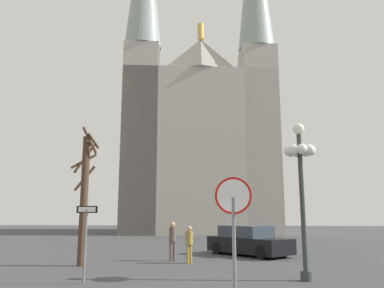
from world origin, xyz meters
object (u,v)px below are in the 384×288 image
object	(u,v)px
bare_tree	(84,194)
pedestrian_standing	(173,237)
pedestrian_walking	(189,241)
street_lamp	(301,168)
one_way_arrow_sign	(86,233)
cathedral	(198,131)
parked_car_near_black	(248,241)
stop_sign	(234,217)

from	to	relation	value
bare_tree	pedestrian_standing	world-z (taller)	bare_tree
pedestrian_walking	street_lamp	bearing A→B (deg)	-43.81
one_way_arrow_sign	bare_tree	bearing A→B (deg)	112.02
cathedral	parked_car_near_black	world-z (taller)	cathedral
stop_sign	pedestrian_standing	distance (m)	9.87
bare_tree	stop_sign	bearing A→B (deg)	-50.82
pedestrian_standing	parked_car_near_black	bearing A→B (deg)	35.90
bare_tree	pedestrian_walking	world-z (taller)	bare_tree
pedestrian_walking	pedestrian_standing	size ratio (longest dim) A/B	0.92
one_way_arrow_sign	pedestrian_walking	xyz separation A→B (m)	(2.82, 5.07, -0.56)
stop_sign	pedestrian_walking	world-z (taller)	stop_sign
street_lamp	pedestrian_standing	world-z (taller)	street_lamp
street_lamp	pedestrian_walking	bearing A→B (deg)	136.19
one_way_arrow_sign	pedestrian_standing	world-z (taller)	one_way_arrow_sign
parked_car_near_black	pedestrian_walking	distance (m)	4.40
street_lamp	pedestrian_walking	world-z (taller)	street_lamp
cathedral	pedestrian_standing	distance (m)	27.66
cathedral	bare_tree	world-z (taller)	cathedral
one_way_arrow_sign	street_lamp	bearing A→B (deg)	8.93
pedestrian_standing	cathedral	bearing A→B (deg)	91.11
stop_sign	pedestrian_walking	bearing A→B (deg)	101.29
one_way_arrow_sign	pedestrian_standing	xyz separation A→B (m)	(1.97, 5.85, -0.46)
one_way_arrow_sign	bare_tree	distance (m)	4.43
stop_sign	pedestrian_walking	distance (m)	8.93
bare_tree	parked_car_near_black	distance (m)	8.79
cathedral	stop_sign	xyz separation A→B (m)	(3.08, -35.05, -9.54)
cathedral	stop_sign	world-z (taller)	cathedral
stop_sign	one_way_arrow_sign	bearing A→B (deg)	141.47
street_lamp	bare_tree	size ratio (longest dim) A/B	0.90
one_way_arrow_sign	bare_tree	world-z (taller)	bare_tree
stop_sign	street_lamp	world-z (taller)	street_lamp
cathedral	parked_car_near_black	bearing A→B (deg)	-79.83
stop_sign	pedestrian_walking	size ratio (longest dim) A/B	1.83
street_lamp	stop_sign	bearing A→B (deg)	-117.05
one_way_arrow_sign	pedestrian_walking	bearing A→B (deg)	60.94
one_way_arrow_sign	pedestrian_walking	size ratio (longest dim) A/B	1.49
cathedral	pedestrian_walking	size ratio (longest dim) A/B	25.38
street_lamp	parked_car_near_black	size ratio (longest dim) A/B	1.15
bare_tree	parked_car_near_black	bearing A→B (deg)	32.58
cathedral	street_lamp	xyz separation A→B (m)	(5.48, -30.33, -7.94)
street_lamp	parked_car_near_black	distance (m)	8.07
street_lamp	pedestrian_standing	bearing A→B (deg)	136.34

